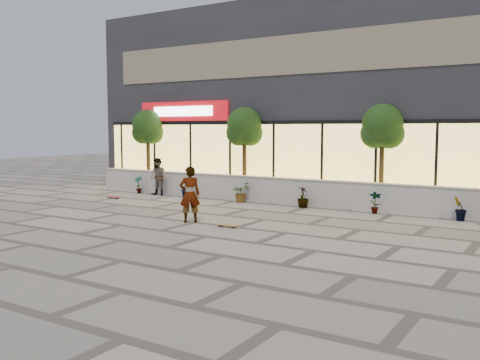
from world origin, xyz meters
The scene contains 16 objects.
ground centered at (0.00, 0.00, 0.00)m, with size 80.00×80.00×0.00m, color #A59D8F.
planter_wall centered at (0.00, 7.00, 0.52)m, with size 22.00×0.42×1.04m.
retail_building centered at (0.00, 12.49, 4.25)m, with size 24.00×9.17×8.50m.
shrub_a centered at (-8.50, 6.45, 0.41)m, with size 0.43×0.29×0.81m, color #173510.
shrub_b centered at (-5.70, 6.45, 0.41)m, with size 0.45×0.36×0.81m, color #173510.
shrub_c centered at (-2.90, 6.45, 0.41)m, with size 0.73×0.63×0.81m, color #173510.
shrub_d centered at (-0.10, 6.45, 0.41)m, with size 0.45×0.45×0.81m, color #173510.
shrub_e centered at (2.70, 6.45, 0.41)m, with size 0.43×0.29×0.81m, color #173510.
shrub_f centered at (5.50, 6.45, 0.41)m, with size 0.45×0.36×0.81m, color #173510.
tree_west centered at (-9.00, 7.70, 2.99)m, with size 1.60×1.50×3.92m.
tree_midwest centered at (-3.50, 7.70, 2.99)m, with size 1.60×1.50×3.92m.
tree_mideast centered at (2.50, 7.70, 2.99)m, with size 1.60×1.50×3.92m.
skater_center centered at (-1.76, 1.57, 0.90)m, with size 0.66×0.43×1.81m, color white.
skater_left centered at (-7.18, 6.30, 0.84)m, with size 0.82×0.64×1.69m, color tan.
skateboard_center centered at (-0.26, 1.46, 0.07)m, with size 0.73×0.22×0.09m.
skateboard_left centered at (-8.15, 4.50, 0.08)m, with size 0.80×0.32×0.09m.
Camera 1 is at (8.60, -11.88, 2.99)m, focal length 40.00 mm.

